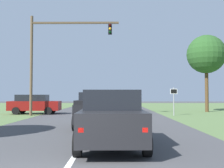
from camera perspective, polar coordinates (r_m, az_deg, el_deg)
The scene contains 7 objects.
ground_plane at distance 15.58m, azimuth -3.73°, elevation -8.74°, with size 120.00×120.00×0.00m, color #424244.
red_suv_near at distance 9.52m, azimuth -0.10°, elevation -6.79°, with size 2.31×4.94×1.91m.
pickup_truck_lead at distance 14.97m, azimuth -3.08°, elevation -5.25°, with size 2.23×4.98×1.89m.
traffic_light at distance 24.29m, azimuth -12.10°, elevation 6.88°, with size 7.61×0.40×8.55m.
keep_moving_sign at distance 24.17m, azimuth 12.66°, elevation -2.72°, with size 0.60×0.09×2.42m.
oak_tree_right at distance 30.61m, azimuth 18.90°, elevation 5.79°, with size 4.01×4.01×8.03m.
crossing_suv_far at distance 26.50m, azimuth -15.78°, elevation -3.97°, with size 4.66×2.14×1.78m.
Camera 1 is at (1.14, -5.23, 1.75)m, focal length 44.22 mm.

